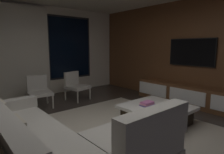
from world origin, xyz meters
TOP-DOWN VIEW (x-y plane):
  - floor at (0.00, 0.00)m, footprint 9.20×9.20m
  - back_wall_with_window at (-0.06, 3.62)m, footprint 6.60×0.30m
  - media_wall at (3.06, 0.00)m, footprint 0.12×7.80m
  - area_rug at (0.35, -0.10)m, footprint 3.20×3.80m
  - sectional_couch at (-0.87, -0.05)m, footprint 1.98×2.50m
  - coffee_table at (1.17, -0.04)m, footprint 1.16×1.16m
  - book_stack_on_coffee_table at (1.03, 0.09)m, footprint 0.27×0.20m
  - accent_chair_near_window at (0.87, 2.54)m, footprint 0.65×0.67m
  - accent_chair_by_curtain at (-0.18, 2.53)m, footprint 0.60×0.62m
  - media_console at (2.77, 0.05)m, footprint 0.46×3.10m
  - mounted_tv at (2.95, 0.25)m, footprint 0.05×1.21m

SIDE VIEW (x-z plane):
  - floor at x=0.00m, z-range 0.00..0.00m
  - area_rug at x=0.35m, z-range 0.00..0.01m
  - coffee_table at x=1.17m, z-range 0.01..0.37m
  - media_console at x=2.77m, z-range -0.01..0.51m
  - sectional_couch at x=-0.87m, z-range -0.12..0.70m
  - book_stack_on_coffee_table at x=1.03m, z-range 0.36..0.44m
  - accent_chair_near_window at x=0.87m, z-range 0.04..0.82m
  - accent_chair_by_curtain at x=-0.18m, z-range 0.04..0.82m
  - back_wall_with_window at x=-0.06m, z-range -0.01..2.69m
  - mounted_tv at x=2.95m, z-range 1.00..1.70m
  - media_wall at x=3.06m, z-range 0.00..2.70m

